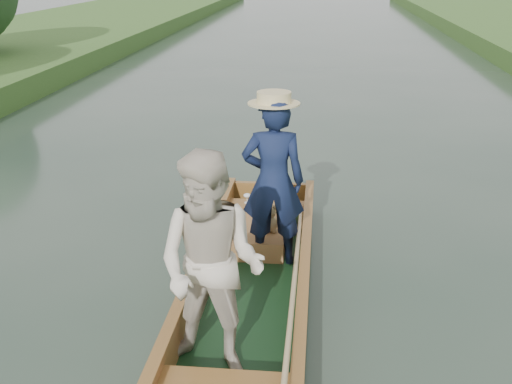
# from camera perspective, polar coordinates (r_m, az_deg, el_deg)

# --- Properties ---
(ground) EXTENTS (120.00, 120.00, 0.00)m
(ground) POSITION_cam_1_polar(r_m,az_deg,el_deg) (6.22, -0.56, -10.16)
(ground) COLOR #283D30
(ground) RESTS_ON ground
(punt) EXTENTS (1.22, 5.27, 1.88)m
(punt) POSITION_cam_1_polar(r_m,az_deg,el_deg) (5.75, -1.22, -5.35)
(punt) COLOR black
(punt) RESTS_ON ground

